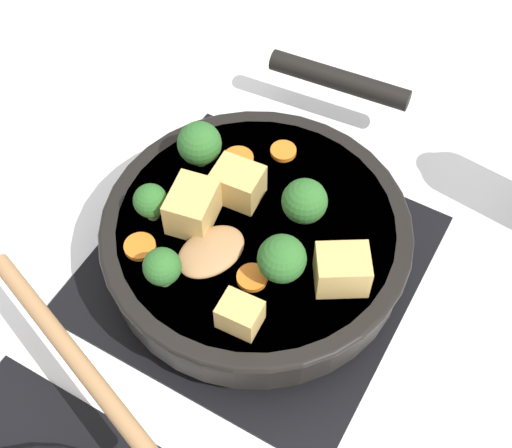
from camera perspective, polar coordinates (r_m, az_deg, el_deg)
The scene contains 17 objects.
ground_plane at distance 0.73m, azimuth -0.00°, elevation -3.35°, with size 2.40×2.40×0.00m, color white.
front_burner_grate at distance 0.72m, azimuth -0.00°, elevation -2.85°, with size 0.31×0.31×0.03m.
skillet_pan at distance 0.69m, azimuth 0.09°, elevation -0.83°, with size 0.30×0.39×0.05m.
wooden_spoon at distance 0.63m, azimuth -9.72°, elevation -6.44°, with size 0.22×0.23×0.02m.
tofu_cube_center_large at distance 0.66m, azimuth -5.09°, elevation 1.38°, with size 0.05×0.04×0.04m, color tan.
tofu_cube_near_handle at distance 0.61m, azimuth -1.29°, elevation -7.25°, with size 0.04×0.03×0.03m, color tan.
tofu_cube_east_chunk at distance 0.63m, azimuth 6.90°, elevation -3.65°, with size 0.05×0.04×0.04m, color tan.
tofu_cube_west_chunk at distance 0.68m, azimuth -1.47°, elevation 3.25°, with size 0.05×0.04×0.04m, color tan.
broccoli_floret_near_spoon at distance 0.62m, azimuth 2.08°, elevation -2.82°, with size 0.04×0.04×0.05m.
broccoli_floret_center_top at distance 0.70m, azimuth -4.55°, elevation 6.42°, with size 0.04×0.04×0.05m.
broccoli_floret_east_rim at distance 0.67m, azimuth -8.44°, elevation 1.82°, with size 0.03×0.03×0.04m.
broccoli_floret_west_rim at distance 0.65m, azimuth 3.90°, elevation 1.81°, with size 0.04×0.04×0.05m.
broccoli_floret_north_edge at distance 0.62m, azimuth -7.52°, elevation -3.44°, with size 0.03×0.03×0.04m.
carrot_slice_orange_thin at distance 0.64m, azimuth -0.31°, elevation -4.31°, with size 0.03×0.03×0.01m, color orange.
carrot_slice_near_center at distance 0.72m, azimuth -1.43°, elevation 5.23°, with size 0.03×0.03×0.01m, color orange.
carrot_slice_edge_slice at distance 0.72m, azimuth 2.20°, elevation 5.85°, with size 0.03×0.03×0.01m, color orange.
carrot_slice_under_broccoli at distance 0.66m, azimuth -9.27°, elevation -1.79°, with size 0.03×0.03×0.01m, color orange.
Camera 1 is at (-0.19, 0.33, 0.63)m, focal length 50.00 mm.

